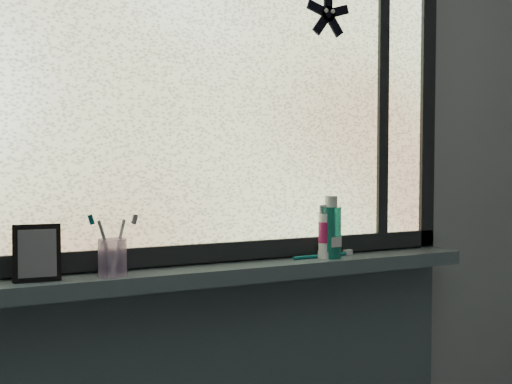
{
  "coord_description": "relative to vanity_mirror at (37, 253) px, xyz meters",
  "views": [
    {
      "loc": [
        -0.5,
        -0.15,
        1.28
      ],
      "look_at": [
        0.07,
        1.05,
        1.22
      ],
      "focal_mm": 40.0,
      "sensor_mm": 36.0,
      "label": 1
    }
  ],
  "objects": [
    {
      "name": "wall_back",
      "position": [
        0.4,
        0.08,
        0.17
      ],
      "size": [
        3.0,
        0.01,
        2.5
      ],
      "primitive_type": "cube",
      "color": "#9EA3A8",
      "rests_on": "ground"
    },
    {
      "name": "windowsill",
      "position": [
        0.4,
        0.01,
        -0.08
      ],
      "size": [
        1.62,
        0.14,
        0.04
      ],
      "primitive_type": "cube",
      "color": "#4B5B64",
      "rests_on": "wall_back"
    },
    {
      "name": "window_pane",
      "position": [
        0.4,
        0.06,
        0.45
      ],
      "size": [
        1.5,
        0.01,
        1.0
      ],
      "primitive_type": "cube",
      "color": "silver",
      "rests_on": "wall_back"
    },
    {
      "name": "frame_bottom",
      "position": [
        0.4,
        0.06,
        -0.03
      ],
      "size": [
        1.6,
        0.03,
        0.05
      ],
      "primitive_type": "cube",
      "color": "black",
      "rests_on": "windowsill"
    },
    {
      "name": "frame_right",
      "position": [
        1.18,
        0.06,
        0.45
      ],
      "size": [
        0.05,
        0.03,
        1.1
      ],
      "primitive_type": "cube",
      "color": "black",
      "rests_on": "wall_back"
    },
    {
      "name": "frame_mullion",
      "position": [
        1.0,
        0.06,
        0.45
      ],
      "size": [
        0.03,
        0.03,
        1.0
      ],
      "primitive_type": "cube",
      "color": "black",
      "rests_on": "wall_back"
    },
    {
      "name": "starfish_sticker",
      "position": [
        0.8,
        0.05,
        0.64
      ],
      "size": [
        0.15,
        0.02,
        0.15
      ],
      "primitive_type": null,
      "color": "black",
      "rests_on": "window_pane"
    },
    {
      "name": "vanity_mirror",
      "position": [
        0.0,
        0.0,
        0.0
      ],
      "size": [
        0.11,
        0.06,
        0.13
      ],
      "primitive_type": "cube",
      "rotation": [
        0.0,
        0.0,
        -0.1
      ],
      "color": "black",
      "rests_on": "windowsill"
    },
    {
      "name": "toothbrush_cup",
      "position": [
        0.17,
        -0.01,
        -0.02
      ],
      "size": [
        0.07,
        0.07,
        0.09
      ],
      "primitive_type": "cylinder",
      "rotation": [
        0.0,
        0.0,
        -0.06
      ],
      "color": "#B89ED1",
      "rests_on": "windowsill"
    },
    {
      "name": "toothbrush_lying",
      "position": [
        0.76,
        0.01,
        -0.06
      ],
      "size": [
        0.22,
        0.03,
        0.01
      ],
      "primitive_type": null,
      "rotation": [
        0.0,
        0.0,
        0.06
      ],
      "color": "#0C6A6D",
      "rests_on": "windowsill"
    },
    {
      "name": "mouthwash_bottle",
      "position": [
        0.78,
        -0.0,
        0.02
      ],
      "size": [
        0.07,
        0.07,
        0.15
      ],
      "primitive_type": "cylinder",
      "rotation": [
        0.0,
        0.0,
        0.13
      ],
      "color": "teal",
      "rests_on": "windowsill"
    },
    {
      "name": "cream_tube",
      "position": [
        0.77,
        -0.0,
        0.02
      ],
      "size": [
        0.04,
        0.04,
        0.11
      ],
      "primitive_type": "cylinder",
      "rotation": [
        0.0,
        0.0,
        0.03
      ],
      "color": "silver",
      "rests_on": "windowsill"
    }
  ]
}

